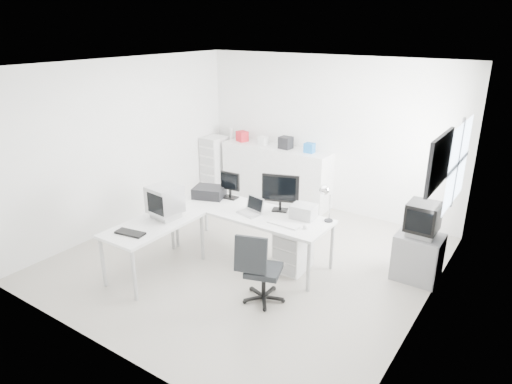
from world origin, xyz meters
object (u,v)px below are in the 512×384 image
Objects in this scene: inkjet_printer at (209,192)px; crt_tv at (423,220)px; main_desk at (250,234)px; laptop at (249,207)px; laser_printer at (304,211)px; tv_cabinet at (418,257)px; sideboard at (276,174)px; lcd_monitor_large at (280,193)px; crt_monitor at (165,204)px; side_desk at (155,248)px; lcd_monitor_small at (230,186)px; filing_cabinet at (215,164)px; office_chair at (264,267)px; drawer_pedestal at (293,250)px.

crt_tv reaches higher than inkjet_printer.
main_desk is 0.49m from laptop.
laser_printer is 1.66m from tv_cabinet.
sideboard is (-0.95, 2.28, -0.31)m from laptop.
crt_monitor is (-1.20, -1.10, -0.07)m from lcd_monitor_large.
side_desk is at bearing -148.59° from crt_tv.
laser_printer is (0.70, 0.32, -0.01)m from laptop.
tv_cabinet is (1.87, 0.53, -0.70)m from lcd_monitor_large.
main_desk is at bearing -27.95° from lcd_monitor_small.
main_desk is 2.41m from crt_tv.
lcd_monitor_small is (0.30, 0.15, 0.12)m from inkjet_printer.
sideboard is at bearing 112.52° from main_desk.
laser_printer is at bearing -159.28° from crt_tv.
side_desk is at bearing -65.23° from filing_cabinet.
lcd_monitor_small is 0.19× the size of sideboard.
office_chair is at bearing -60.84° from sideboard.
main_desk is 1.10× the size of sideboard.
inkjet_printer is 3.15m from crt_tv.
lcd_monitor_large reaches higher than crt_tv.
main_desk is 1.33m from crt_monitor.
filing_cabinet is at bearing 138.83° from main_desk.
crt_tv is at bearing 19.27° from main_desk.
laser_printer is (0.40, -0.03, -0.19)m from lcd_monitor_large.
inkjet_printer is at bearing 167.28° from lcd_monitor_large.
inkjet_printer is 1.92m from office_chair.
main_desk is at bearing -41.17° from filing_cabinet.
lcd_monitor_small is at bearing 173.74° from laser_printer.
laser_printer is at bearing 16.35° from main_desk.
lcd_monitor_small is at bearing 162.84° from laptop.
sideboard is at bearing 72.09° from inkjet_printer.
laser_printer is at bearing 73.61° from drawer_pedestal.
lcd_monitor_large is 1.95m from crt_tv.
sideboard is (-0.05, 3.03, -0.41)m from crt_monitor.
inkjet_printer is 0.41× the size of filing_cabinet.
inkjet_printer is 3.19m from tv_cabinet.
main_desk is 4.80× the size of crt_tv.
drawer_pedestal is 0.53× the size of filing_cabinet.
filing_cabinet is at bearing 151.16° from laptop.
lcd_monitor_small is at bearing -169.23° from crt_tv.
crt_monitor reaches higher than laser_printer.
tv_cabinet is at bearing 19.27° from main_desk.
lcd_monitor_large is at bearing -33.53° from filing_cabinet.
office_chair is at bearing -88.28° from lcd_monitor_large.
lcd_monitor_large reaches higher than side_desk.
filing_cabinet is at bearing -172.13° from sideboard.
main_desk is 5.83× the size of lcd_monitor_small.
crt_monitor is 1.70m from office_chair.
filing_cabinet is at bearing 164.93° from tv_cabinet.
drawer_pedestal is 1.84× the size of laptop.
crt_monitor is 0.36× the size of filing_cabinet.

